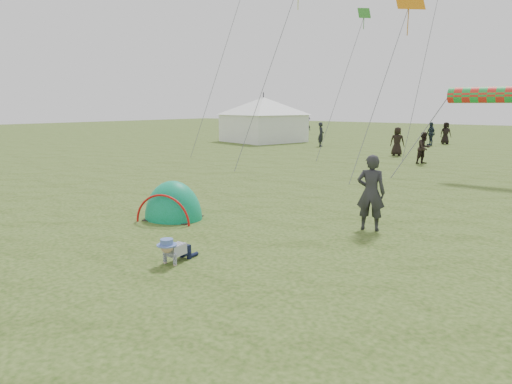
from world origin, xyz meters
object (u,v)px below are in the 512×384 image
Objects in this scene: crawling_toddler at (174,249)px; popup_tent at (174,218)px; event_marquee at (263,118)px; standing_adult at (371,193)px.

crawling_toddler is 0.34× the size of popup_tent.
crawling_toddler is 29.62m from event_marquee.
crawling_toddler is at bearing 49.66° from standing_adult.
standing_adult is 27.26m from event_marquee.
event_marquee is at bearing 117.99° from crawling_toddler.
standing_adult is (1.90, 4.50, 0.65)m from crawling_toddler.
crawling_toddler is 0.38× the size of standing_adult.
popup_tent is at bearing -44.33° from event_marquee.
popup_tent is at bearing 8.40° from standing_adult.
event_marquee is (-14.05, 22.11, 1.93)m from popup_tent.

